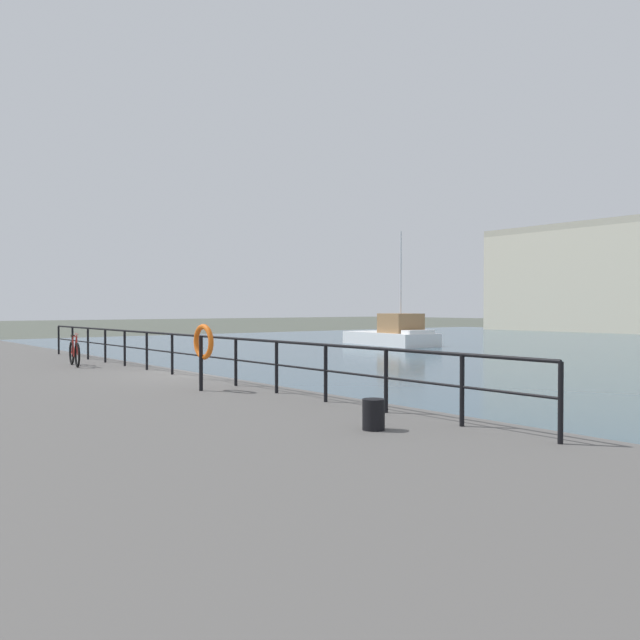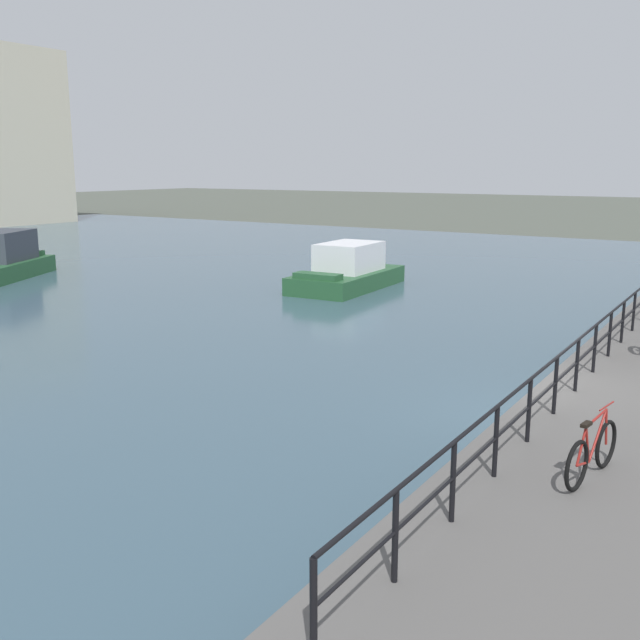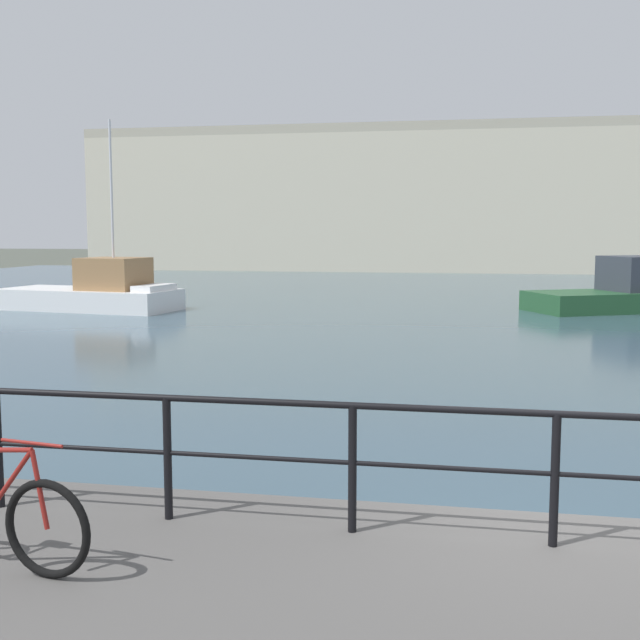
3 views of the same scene
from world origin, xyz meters
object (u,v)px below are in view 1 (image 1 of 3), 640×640
at_px(moored_cabin_cruiser, 393,334).
at_px(life_ring_stand, 203,344).
at_px(mooring_bollard, 374,414).
at_px(parked_bicycle, 74,353).

relative_size(moored_cabin_cruiser, life_ring_stand, 5.44).
bearing_deg(life_ring_stand, moored_cabin_cruiser, 127.74).
relative_size(mooring_bollard, life_ring_stand, 0.31).
bearing_deg(mooring_bollard, parked_bicycle, 179.87).
height_order(moored_cabin_cruiser, parked_bicycle, moored_cabin_cruiser).
bearing_deg(parked_bicycle, moored_cabin_cruiser, 124.21).
height_order(parked_bicycle, life_ring_stand, life_ring_stand).
xyz_separation_m(moored_cabin_cruiser, parked_bicycle, (11.45, -24.75, 0.44)).
distance_m(parked_bicycle, life_ring_stand, 7.57).
bearing_deg(mooring_bollard, moored_cabin_cruiser, 134.59).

